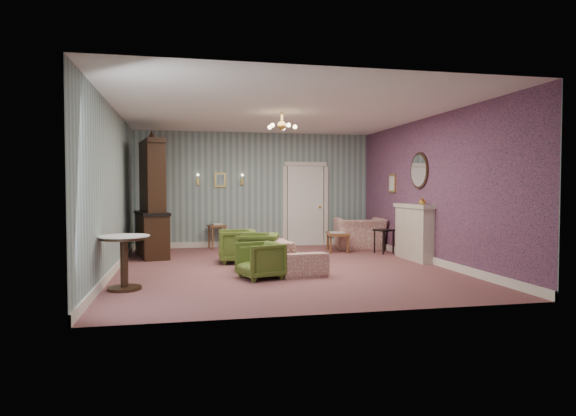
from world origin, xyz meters
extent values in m
plane|color=#854D4D|center=(0.00, 0.00, 0.00)|extent=(7.00, 7.00, 0.00)
plane|color=white|center=(0.00, 0.00, 2.90)|extent=(7.00, 7.00, 0.00)
plane|color=slate|center=(0.00, 3.50, 1.45)|extent=(6.00, 0.00, 6.00)
plane|color=slate|center=(0.00, -3.50, 1.45)|extent=(6.00, 0.00, 6.00)
plane|color=slate|center=(-3.00, 0.00, 1.45)|extent=(0.00, 7.00, 7.00)
plane|color=slate|center=(3.00, 0.00, 1.45)|extent=(0.00, 7.00, 7.00)
plane|color=#A9546D|center=(2.98, 0.00, 1.45)|extent=(0.00, 7.00, 7.00)
imported|color=#4D6021|center=(-0.57, -1.05, 0.33)|extent=(0.77, 0.80, 0.66)
imported|color=#4D6021|center=(-0.49, -0.18, 0.37)|extent=(0.83, 0.87, 0.74)
imported|color=#4D6021|center=(-0.76, 0.79, 0.37)|extent=(0.70, 0.74, 0.73)
imported|color=#953C41|center=(0.09, -0.22, 0.39)|extent=(0.80, 2.04, 0.78)
imported|color=#953C41|center=(2.42, 2.44, 0.51)|extent=(1.25, 0.91, 1.01)
imported|color=gold|center=(2.84, 0.00, 1.23)|extent=(0.15, 0.15, 0.15)
cube|color=maroon|center=(2.37, 2.29, 0.48)|extent=(0.41, 0.28, 0.39)
camera|label=1|loc=(-1.78, -9.07, 1.48)|focal=30.95mm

